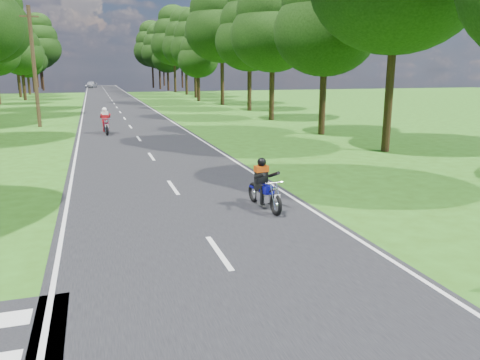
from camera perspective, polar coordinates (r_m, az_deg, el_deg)
name	(u,v)px	position (r m, az deg, el deg)	size (l,w,h in m)	color
ground	(248,295)	(8.47, 0.98, -13.82)	(160.00, 160.00, 0.00)	#2B5513
main_road	(114,104)	(57.33, -15.10, 8.98)	(7.00, 140.00, 0.02)	black
road_markings	(114,105)	(55.46, -15.15, 8.86)	(7.40, 140.00, 0.01)	silver
treeline	(118,36)	(67.47, -14.68, 16.60)	(40.00, 115.35, 14.78)	black
telegraph_pole	(34,67)	(35.34, -23.81, 12.53)	(1.20, 0.26, 8.00)	#382616
rider_near_blue	(264,184)	(13.15, 3.00, -0.46)	(0.57, 1.72, 1.44)	#0C0D8D
rider_far_red	(105,121)	(30.00, -16.10, 6.96)	(0.64, 1.93, 1.61)	#B00D29
distant_car	(91,84)	(109.65, -17.68, 11.05)	(1.75, 4.34, 1.48)	silver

